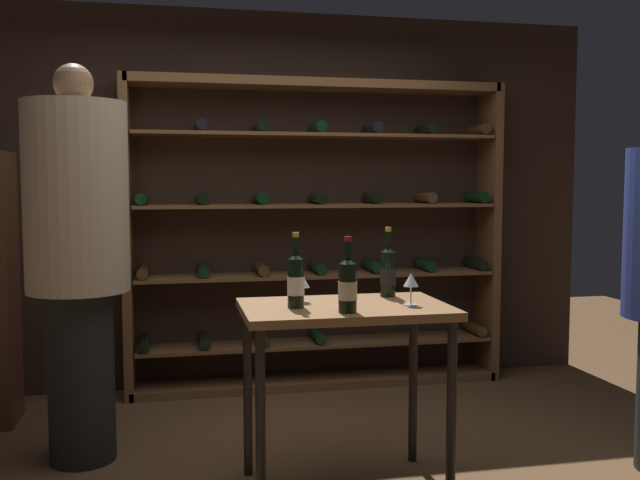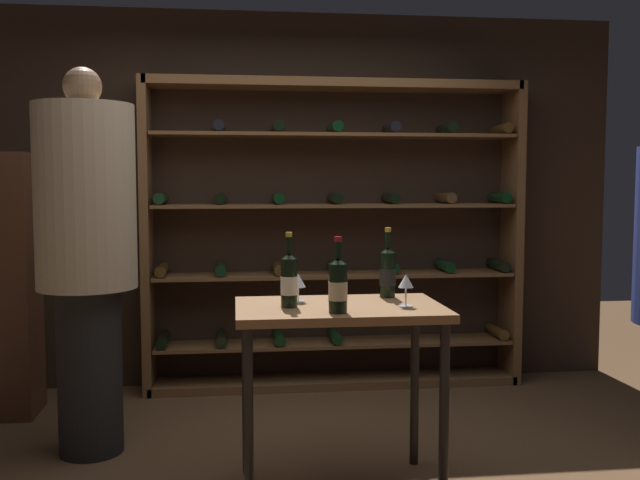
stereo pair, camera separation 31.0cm
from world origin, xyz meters
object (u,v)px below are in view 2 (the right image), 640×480
at_px(person_host_in_suit, 87,243).
at_px(wine_glass_stemmed_left, 298,282).
at_px(tasting_table, 339,330).
at_px(wine_bottle_black_capsule, 338,285).
at_px(wine_glass_stemmed_right, 406,283).
at_px(wine_bottle_amber_reserve, 289,280).
at_px(wine_bottle_red_label, 388,272).
at_px(wine_rack, 335,236).

bearing_deg(person_host_in_suit, wine_glass_stemmed_left, 120.47).
relative_size(tasting_table, person_host_in_suit, 0.47).
bearing_deg(wine_bottle_black_capsule, wine_glass_stemmed_right, 19.33).
bearing_deg(person_host_in_suit, wine_bottle_amber_reserve, 113.73).
bearing_deg(wine_bottle_amber_reserve, wine_bottle_red_label, 23.90).
distance_m(tasting_table, person_host_in_suit, 1.45).
relative_size(wine_bottle_black_capsule, wine_glass_stemmed_left, 2.46).
bearing_deg(wine_glass_stemmed_left, tasting_table, -30.87).
distance_m(person_host_in_suit, wine_bottle_black_capsule, 1.48).
relative_size(wine_rack, tasting_table, 2.77).
relative_size(person_host_in_suit, wine_glass_stemmed_left, 15.02).
relative_size(wine_bottle_red_label, wine_glass_stemmed_left, 2.55).
xyz_separation_m(tasting_table, wine_bottle_red_label, (0.27, 0.20, 0.24)).
distance_m(wine_bottle_amber_reserve, wine_bottle_red_label, 0.56).
relative_size(wine_bottle_red_label, wine_bottle_black_capsule, 1.04).
relative_size(wine_rack, wine_bottle_amber_reserve, 7.72).
bearing_deg(person_host_in_suit, wine_glass_stemmed_right, 121.84).
bearing_deg(wine_bottle_red_label, tasting_table, -143.37).
bearing_deg(tasting_table, wine_rack, 82.62).
xyz_separation_m(tasting_table, wine_glass_stemmed_left, (-0.18, 0.11, 0.21)).
distance_m(wine_rack, tasting_table, 1.76).
relative_size(wine_bottle_amber_reserve, wine_glass_stemmed_right, 2.29).
bearing_deg(tasting_table, wine_glass_stemmed_right, -14.05).
distance_m(wine_bottle_amber_reserve, wine_bottle_black_capsule, 0.26).
relative_size(wine_rack, wine_glass_stemmed_right, 17.72).
xyz_separation_m(wine_bottle_amber_reserve, wine_glass_stemmed_left, (0.05, 0.13, -0.03)).
bearing_deg(wine_bottle_amber_reserve, tasting_table, 5.51).
distance_m(wine_bottle_red_label, wine_glass_stemmed_left, 0.46).
xyz_separation_m(wine_bottle_red_label, wine_bottle_black_capsule, (-0.31, -0.39, -0.00)).
bearing_deg(wine_rack, wine_glass_stemmed_left, -104.12).
height_order(wine_rack, tasting_table, wine_rack).
bearing_deg(wine_rack, tasting_table, -97.38).
bearing_deg(wine_bottle_red_label, wine_bottle_amber_reserve, -156.10).
xyz_separation_m(wine_rack, wine_glass_stemmed_right, (0.08, -1.79, -0.09)).
distance_m(wine_rack, person_host_in_suit, 1.84).
bearing_deg(wine_bottle_black_capsule, wine_glass_stemmed_left, 116.19).
bearing_deg(wine_bottle_red_label, wine_bottle_black_capsule, -127.96).
bearing_deg(wine_glass_stemmed_left, wine_bottle_red_label, 11.62).
bearing_deg(wine_glass_stemmed_right, wine_bottle_black_capsule, -160.67).
xyz_separation_m(wine_bottle_amber_reserve, wine_bottle_black_capsule, (0.20, -0.17, -0.00)).
height_order(wine_rack, wine_glass_stemmed_left, wine_rack).
distance_m(wine_glass_stemmed_right, wine_glass_stemmed_left, 0.51).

